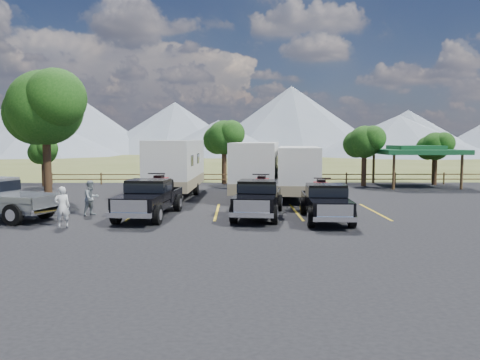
{
  "coord_description": "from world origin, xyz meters",
  "views": [
    {
      "loc": [
        -1.04,
        -19.45,
        3.71
      ],
      "look_at": [
        -0.82,
        4.68,
        1.6
      ],
      "focal_mm": 35.0,
      "sensor_mm": 36.0,
      "label": 1
    }
  ],
  "objects_px": {
    "rig_left": "(150,197)",
    "trailer_left": "(176,167)",
    "person_b": "(91,198)",
    "person_a": "(62,207)",
    "rig_center": "(259,197)",
    "pavilion": "(415,151)",
    "trailer_right": "(299,172)",
    "trailer_center": "(256,169)",
    "tree_big_nw": "(45,108)",
    "rig_right": "(325,201)"
  },
  "relations": [
    {
      "from": "tree_big_nw",
      "to": "rig_left",
      "type": "xyz_separation_m",
      "value": [
        7.43,
        -6.46,
        -4.59
      ]
    },
    {
      "from": "person_a",
      "to": "person_b",
      "type": "xyz_separation_m",
      "value": [
        0.29,
        3.0,
        -0.01
      ]
    },
    {
      "from": "rig_left",
      "to": "trailer_left",
      "type": "bearing_deg",
      "value": 94.87
    },
    {
      "from": "rig_left",
      "to": "tree_big_nw",
      "type": "bearing_deg",
      "value": 145.24
    },
    {
      "from": "rig_left",
      "to": "trailer_center",
      "type": "distance_m",
      "value": 9.02
    },
    {
      "from": "tree_big_nw",
      "to": "trailer_right",
      "type": "bearing_deg",
      "value": 1.24
    },
    {
      "from": "person_a",
      "to": "rig_left",
      "type": "bearing_deg",
      "value": -163.68
    },
    {
      "from": "rig_left",
      "to": "rig_right",
      "type": "relative_size",
      "value": 1.09
    },
    {
      "from": "pavilion",
      "to": "trailer_left",
      "type": "bearing_deg",
      "value": -161.02
    },
    {
      "from": "pavilion",
      "to": "tree_big_nw",
      "type": "bearing_deg",
      "value": -162.66
    },
    {
      "from": "tree_big_nw",
      "to": "rig_center",
      "type": "xyz_separation_m",
      "value": [
        12.59,
        -6.43,
        -4.62
      ]
    },
    {
      "from": "rig_center",
      "to": "rig_right",
      "type": "relative_size",
      "value": 1.08
    },
    {
      "from": "pavilion",
      "to": "trailer_left",
      "type": "distance_m",
      "value": 18.97
    },
    {
      "from": "person_b",
      "to": "rig_left",
      "type": "bearing_deg",
      "value": -60.26
    },
    {
      "from": "trailer_right",
      "to": "trailer_left",
      "type": "bearing_deg",
      "value": 175.85
    },
    {
      "from": "tree_big_nw",
      "to": "person_a",
      "type": "xyz_separation_m",
      "value": [
        4.25,
        -9.09,
        -4.7
      ]
    },
    {
      "from": "rig_left",
      "to": "trailer_center",
      "type": "height_order",
      "value": "trailer_center"
    },
    {
      "from": "pavilion",
      "to": "trailer_right",
      "type": "relative_size",
      "value": 0.67
    },
    {
      "from": "rig_right",
      "to": "trailer_center",
      "type": "distance_m",
      "value": 8.7
    },
    {
      "from": "rig_right",
      "to": "tree_big_nw",
      "type": "bearing_deg",
      "value": 157.31
    },
    {
      "from": "rig_right",
      "to": "trailer_left",
      "type": "height_order",
      "value": "trailer_left"
    },
    {
      "from": "tree_big_nw",
      "to": "trailer_center",
      "type": "xyz_separation_m",
      "value": [
        12.78,
        0.75,
        -3.75
      ]
    },
    {
      "from": "trailer_right",
      "to": "trailer_center",
      "type": "bearing_deg",
      "value": 177.54
    },
    {
      "from": "trailer_left",
      "to": "pavilion",
      "type": "bearing_deg",
      "value": 21.52
    },
    {
      "from": "rig_left",
      "to": "person_b",
      "type": "relative_size",
      "value": 3.63
    },
    {
      "from": "person_b",
      "to": "rig_center",
      "type": "bearing_deg",
      "value": -55.43
    },
    {
      "from": "rig_right",
      "to": "trailer_right",
      "type": "height_order",
      "value": "trailer_right"
    },
    {
      "from": "rig_left",
      "to": "trailer_left",
      "type": "relative_size",
      "value": 0.59
    },
    {
      "from": "trailer_left",
      "to": "trailer_right",
      "type": "bearing_deg",
      "value": -8.24
    },
    {
      "from": "rig_center",
      "to": "trailer_left",
      "type": "bearing_deg",
      "value": 129.47
    },
    {
      "from": "trailer_right",
      "to": "person_b",
      "type": "relative_size",
      "value": 5.45
    },
    {
      "from": "trailer_left",
      "to": "person_b",
      "type": "distance_m",
      "value": 8.55
    },
    {
      "from": "tree_big_nw",
      "to": "person_a",
      "type": "bearing_deg",
      "value": -64.93
    },
    {
      "from": "rig_left",
      "to": "trailer_right",
      "type": "height_order",
      "value": "trailer_right"
    },
    {
      "from": "trailer_right",
      "to": "rig_center",
      "type": "bearing_deg",
      "value": -105.96
    },
    {
      "from": "tree_big_nw",
      "to": "rig_left",
      "type": "bearing_deg",
      "value": -40.98
    },
    {
      "from": "rig_right",
      "to": "trailer_center",
      "type": "xyz_separation_m",
      "value": [
        -2.79,
        8.19,
        0.92
      ]
    },
    {
      "from": "trailer_center",
      "to": "trailer_right",
      "type": "bearing_deg",
      "value": -2.36
    },
    {
      "from": "pavilion",
      "to": "trailer_left",
      "type": "height_order",
      "value": "trailer_left"
    },
    {
      "from": "pavilion",
      "to": "trailer_center",
      "type": "xyz_separation_m",
      "value": [
        -12.76,
        -7.22,
        -0.94
      ]
    },
    {
      "from": "rig_left",
      "to": "pavilion",
      "type": "bearing_deg",
      "value": 44.76
    },
    {
      "from": "trailer_right",
      "to": "pavilion",
      "type": "bearing_deg",
      "value": 43.62
    },
    {
      "from": "rig_right",
      "to": "trailer_left",
      "type": "distance_m",
      "value": 12.24
    },
    {
      "from": "rig_right",
      "to": "person_a",
      "type": "xyz_separation_m",
      "value": [
        -11.32,
        -1.65,
        -0.03
      ]
    },
    {
      "from": "trailer_left",
      "to": "person_b",
      "type": "bearing_deg",
      "value": -108.79
    },
    {
      "from": "rig_center",
      "to": "person_b",
      "type": "bearing_deg",
      "value": -173.94
    },
    {
      "from": "rig_left",
      "to": "trailer_center",
      "type": "bearing_deg",
      "value": 59.63
    },
    {
      "from": "trailer_right",
      "to": "tree_big_nw",
      "type": "bearing_deg",
      "value": -172.13
    },
    {
      "from": "pavilion",
      "to": "person_b",
      "type": "bearing_deg",
      "value": -146.19
    },
    {
      "from": "rig_center",
      "to": "person_a",
      "type": "height_order",
      "value": "rig_center"
    }
  ]
}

